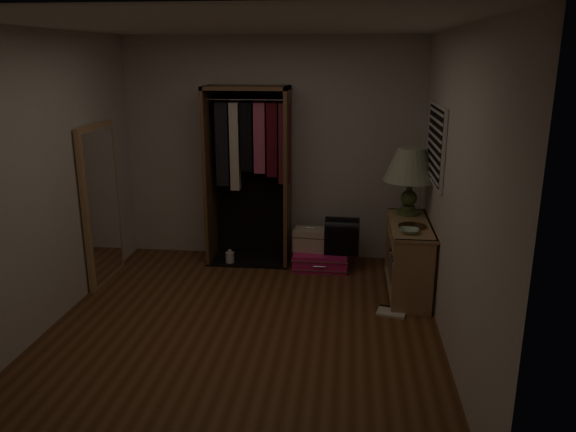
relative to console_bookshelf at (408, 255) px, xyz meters
The scene contains 13 objects.
ground 1.90m from the console_bookshelf, 145.81° to the right, with size 4.00×4.00×0.00m, color #583119.
room_walls 2.09m from the console_bookshelf, 145.61° to the right, with size 3.52×4.02×2.60m.
console_bookshelf is the anchor object (origin of this frame).
open_wardrobe 2.08m from the console_bookshelf, 157.50° to the left, with size 0.96×0.50×2.05m.
floor_mirror 3.27m from the console_bookshelf, behind, with size 0.06×0.80×1.70m.
pink_suitcase 1.12m from the console_bookshelf, 149.05° to the left, with size 0.64×0.47×0.19m.
train_case 1.22m from the console_bookshelf, 149.69° to the left, with size 0.40×0.30×0.27m.
black_bag 0.89m from the console_bookshelf, 140.62° to the left, with size 0.40×0.27×0.42m.
table_lamp 0.92m from the console_bookshelf, 89.14° to the left, with size 0.60×0.60×0.70m.
brass_tray 0.41m from the console_bookshelf, 88.53° to the right, with size 0.35×0.35×0.02m.
ceramic_bowl 0.54m from the console_bookshelf, 96.81° to the right, with size 0.18×0.18×0.04m, color #98B69B.
white_jug 2.10m from the console_bookshelf, 164.42° to the left, with size 0.12×0.12×0.18m.
floor_book 0.69m from the console_bookshelf, 108.46° to the right, with size 0.30×0.26×0.02m.
Camera 1 is at (0.91, -4.50, 2.38)m, focal length 35.00 mm.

